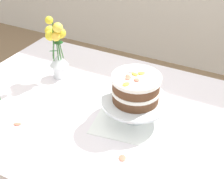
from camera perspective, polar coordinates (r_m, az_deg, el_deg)
The scene contains 7 objects.
dining_table at distance 1.45m, azimuth -3.04°, elevation -6.68°, with size 1.40×1.00×0.74m.
linen_napkin at distance 1.35m, azimuth 4.18°, elevation -5.26°, with size 0.32×0.32×0.00m, color white.
cake_stand at distance 1.30m, azimuth 4.33°, elevation -2.49°, with size 0.29×0.29×0.10m.
layer_cake at distance 1.26m, azimuth 4.47°, elevation 0.26°, with size 0.20×0.20×0.12m.
flower_vase at distance 1.58m, azimuth -10.20°, elevation 7.45°, with size 0.12×0.10×0.34m.
loose_petal_0 at distance 1.37m, azimuth -17.21°, elevation -6.16°, with size 0.03×0.02×0.01m, color #E56B51.
loose_petal_1 at distance 1.17m, azimuth 1.94°, elevation -12.63°, with size 0.03×0.03×0.00m, color #E56B51.
Camera 1 is at (0.57, -0.96, 1.60)m, focal length 49.06 mm.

